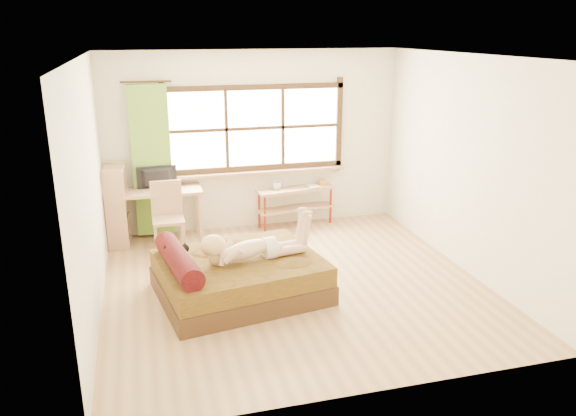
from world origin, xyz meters
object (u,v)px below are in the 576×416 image
object	(u,v)px
pipe_shelf	(296,198)
woman	(253,237)
kitten	(175,253)
bed	(236,276)
bookshelf	(117,206)
chair	(168,212)
desk	(158,197)

from	to	relation	value
pipe_shelf	woman	bearing A→B (deg)	-125.80
kitten	pipe_shelf	xyz separation A→B (m)	(2.01, 2.09, -0.11)
kitten	pipe_shelf	distance (m)	2.90
bed	bookshelf	world-z (taller)	bookshelf
bed	kitten	world-z (taller)	bed
woman	kitten	world-z (taller)	woman
bed	chair	xyz separation A→B (m)	(-0.67, 1.71, 0.29)
bed	desk	world-z (taller)	desk
desk	bookshelf	bearing A→B (deg)	-176.33
pipe_shelf	bookshelf	world-z (taller)	bookshelf
pipe_shelf	kitten	bearing A→B (deg)	-142.69
pipe_shelf	bookshelf	bearing A→B (deg)	174.61
desk	bed	bearing A→B (deg)	-69.51
desk	chair	size ratio (longest dim) A/B	1.28
bookshelf	kitten	bearing A→B (deg)	-67.34
bed	pipe_shelf	distance (m)	2.58
woman	kitten	bearing A→B (deg)	160.63
pipe_shelf	desk	bearing A→B (deg)	174.57
woman	pipe_shelf	world-z (taller)	woman
bookshelf	desk	bearing A→B (deg)	6.93
chair	woman	bearing A→B (deg)	-63.67
bed	desk	distance (m)	2.25
kitten	desk	distance (m)	1.97
bookshelf	bed	bearing A→B (deg)	-53.08
kitten	desk	world-z (taller)	desk
desk	pipe_shelf	size ratio (longest dim) A/B	0.98
chair	pipe_shelf	world-z (taller)	chair
woman	chair	xyz separation A→B (m)	(-0.86, 1.76, -0.19)
woman	chair	bearing A→B (deg)	106.54
chair	bookshelf	size ratio (longest dim) A/B	0.84
woman	bookshelf	world-z (taller)	bookshelf
desk	pipe_shelf	xyz separation A→B (m)	(2.11, 0.12, -0.22)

